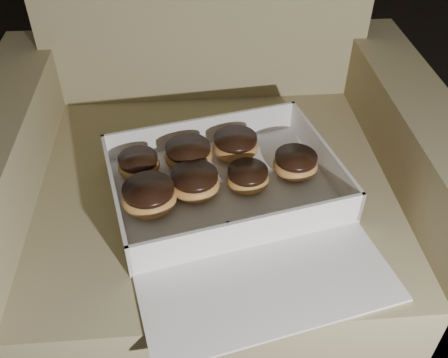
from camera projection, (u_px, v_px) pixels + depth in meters
name	position (u px, v px, depth m)	size (l,w,h in m)	color
floor	(373.00, 289.00, 1.20)	(4.50, 4.50, 0.00)	black
armchair	(213.00, 199.00, 1.03)	(0.84, 0.71, 0.88)	#90845B
bakery_box	(233.00, 200.00, 0.84)	(0.46, 0.51, 0.06)	white
donut_a	(188.00, 155.00, 0.90)	(0.09, 0.09, 0.04)	#DC9C4C
donut_b	(149.00, 197.00, 0.82)	(0.09, 0.09, 0.05)	#DC9C4C
donut_c	(235.00, 145.00, 0.93)	(0.09, 0.09, 0.04)	#DC9C4C
donut_d	(195.00, 183.00, 0.85)	(0.09, 0.09, 0.04)	#DC9C4C
donut_e	(248.00, 178.00, 0.86)	(0.07, 0.07, 0.04)	#DC9C4C
donut_f	(295.00, 164.00, 0.89)	(0.08, 0.08, 0.04)	#DC9C4C
donut_g	(139.00, 165.00, 0.89)	(0.08, 0.08, 0.04)	#DC9C4C
crumb_a	(228.00, 223.00, 0.80)	(0.01, 0.01, 0.00)	black
crumb_b	(222.00, 233.00, 0.79)	(0.01, 0.01, 0.00)	black
crumb_c	(227.00, 226.00, 0.80)	(0.01, 0.01, 0.00)	black
crumb_d	(286.00, 217.00, 0.81)	(0.01, 0.01, 0.00)	black
crumb_e	(160.00, 250.00, 0.76)	(0.01, 0.01, 0.00)	black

